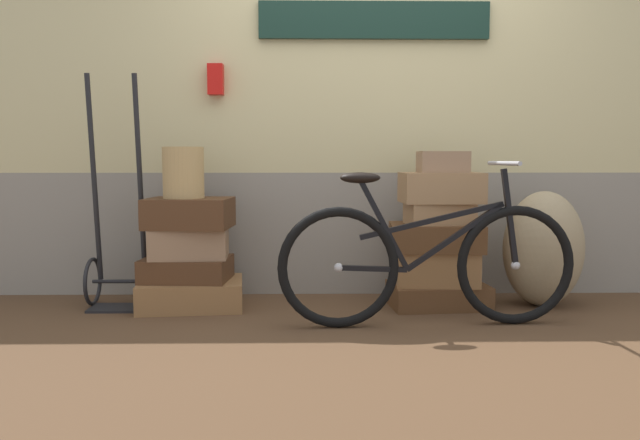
% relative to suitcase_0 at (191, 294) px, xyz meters
% --- Properties ---
extents(ground, '(9.71, 5.20, 0.06)m').
position_rel_suitcase_0_xyz_m(ground, '(1.14, -0.36, -0.12)').
color(ground, '#513823').
extents(station_building, '(7.71, 0.74, 2.47)m').
position_rel_suitcase_0_xyz_m(station_building, '(1.16, 0.49, 1.15)').
color(station_building, gray).
rests_on(station_building, ground).
extents(suitcase_0, '(0.67, 0.51, 0.17)m').
position_rel_suitcase_0_xyz_m(suitcase_0, '(0.00, 0.00, 0.00)').
color(suitcase_0, olive).
rests_on(suitcase_0, ground).
extents(suitcase_1, '(0.55, 0.42, 0.14)m').
position_rel_suitcase_0_xyz_m(suitcase_1, '(-0.03, 0.01, 0.16)').
color(suitcase_1, '#4C2D19').
rests_on(suitcase_1, suitcase_0).
extents(suitcase_2, '(0.48, 0.36, 0.19)m').
position_rel_suitcase_0_xyz_m(suitcase_2, '(-0.01, 0.00, 0.32)').
color(suitcase_2, '#937051').
rests_on(suitcase_2, suitcase_1).
extents(suitcase_3, '(0.53, 0.43, 0.18)m').
position_rel_suitcase_0_xyz_m(suitcase_3, '(-0.00, 0.01, 0.51)').
color(suitcase_3, '#4C2D19').
rests_on(suitcase_3, suitcase_2).
extents(suitcase_4, '(0.63, 0.43, 0.15)m').
position_rel_suitcase_0_xyz_m(suitcase_4, '(1.54, -0.00, -0.01)').
color(suitcase_4, brown).
rests_on(suitcase_4, ground).
extents(suitcase_5, '(0.52, 0.38, 0.21)m').
position_rel_suitcase_0_xyz_m(suitcase_5, '(1.53, -0.00, 0.16)').
color(suitcase_5, olive).
rests_on(suitcase_5, suitcase_4).
extents(suitcase_6, '(0.58, 0.40, 0.17)m').
position_rel_suitcase_0_xyz_m(suitcase_6, '(1.52, -0.01, 0.35)').
color(suitcase_6, brown).
rests_on(suitcase_6, suitcase_5).
extents(suitcase_7, '(0.42, 0.29, 0.13)m').
position_rel_suitcase_0_xyz_m(suitcase_7, '(1.54, -0.02, 0.50)').
color(suitcase_7, '#9E754C').
rests_on(suitcase_7, suitcase_6).
extents(suitcase_8, '(0.50, 0.34, 0.19)m').
position_rel_suitcase_0_xyz_m(suitcase_8, '(1.55, 0.00, 0.66)').
color(suitcase_8, '#9E754C').
rests_on(suitcase_8, suitcase_7).
extents(suitcase_9, '(0.30, 0.22, 0.13)m').
position_rel_suitcase_0_xyz_m(suitcase_9, '(1.56, -0.00, 0.82)').
color(suitcase_9, '#937051').
rests_on(suitcase_9, suitcase_8).
extents(wicker_basket, '(0.25, 0.25, 0.31)m').
position_rel_suitcase_0_xyz_m(wicker_basket, '(-0.04, 0.01, 0.75)').
color(wicker_basket, tan).
rests_on(wicker_basket, suitcase_3).
extents(luggage_trolley, '(0.37, 0.37, 1.44)m').
position_rel_suitcase_0_xyz_m(luggage_trolley, '(-0.46, 0.06, 0.25)').
color(luggage_trolley, black).
rests_on(luggage_trolley, ground).
extents(burlap_sack, '(0.50, 0.42, 0.72)m').
position_rel_suitcase_0_xyz_m(burlap_sack, '(2.20, 0.01, 0.28)').
color(burlap_sack, '#9E8966').
rests_on(burlap_sack, ground).
extents(bicycle, '(1.66, 0.46, 0.91)m').
position_rel_suitcase_0_xyz_m(bicycle, '(1.38, -0.46, 0.27)').
color(bicycle, black).
rests_on(bicycle, ground).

